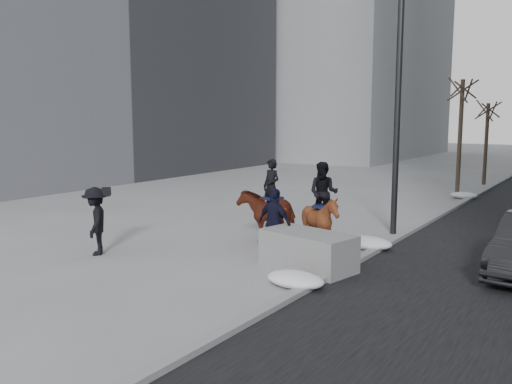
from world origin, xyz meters
The scene contains 12 objects.
ground centered at (0.00, 0.00, 0.00)m, with size 120.00×120.00×0.00m, color gray.
curb centered at (3.00, 10.00, 0.06)m, with size 0.25×90.00×0.12m, color gray.
building_left centered at (-19.00, 10.00, 10.00)m, with size 12.00×26.00×20.00m, color #595960.
planter centered at (2.26, 0.01, 0.44)m, with size 2.19×1.09×0.88m, color gray.
tree_near centered at (2.40, 13.27, 2.81)m, with size 1.20×1.20×5.62m, color #32261D, non-canonical shape.
tree_far centered at (2.40, 18.78, 2.31)m, with size 1.20×1.20×4.62m, color #35281F, non-canonical shape.
mounted_left centered at (-0.14, 2.08, 0.86)m, with size 1.22×1.94×2.32m.
mounted_right centered at (1.80, 1.56, 0.95)m, with size 1.56×1.67×2.37m.
feeder centered at (1.03, 0.52, 0.88)m, with size 1.09×0.95×1.75m.
camera_crew centered at (-2.91, -1.86, 0.89)m, with size 1.25×1.27×1.75m.
lamppost centered at (2.60, 4.73, 4.99)m, with size 0.25×1.20×9.09m.
snow_piles centered at (2.70, 3.76, 0.16)m, with size 1.32×15.30×0.34m.
Camera 1 is at (8.13, -10.88, 3.59)m, focal length 38.00 mm.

